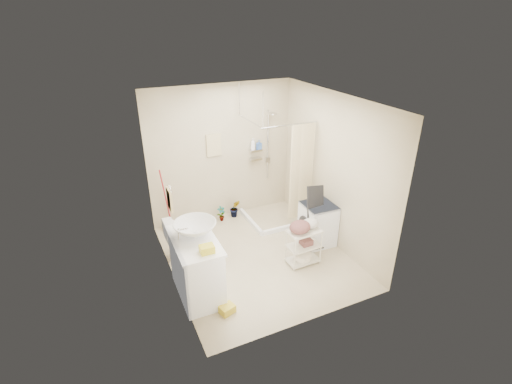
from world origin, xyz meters
TOP-DOWN VIEW (x-y plane):
  - floor at (0.00, 0.00)m, footprint 3.20×3.20m
  - ceiling at (0.00, 0.00)m, footprint 2.80×3.20m
  - wall_back at (0.00, 1.60)m, footprint 2.80×0.04m
  - wall_front at (0.00, -1.60)m, footprint 2.80×0.04m
  - wall_left at (-1.40, 0.00)m, footprint 0.04×3.20m
  - wall_right at (1.40, 0.00)m, footprint 0.04×3.20m
  - vanity at (-1.16, -0.46)m, footprint 0.59×1.04m
  - sink at (-1.11, -0.35)m, footprint 0.68×0.68m
  - counter_basket at (-1.09, -0.81)m, footprint 0.19×0.15m
  - floor_basket at (-0.92, -1.01)m, footprint 0.34×0.29m
  - toilet at (-1.04, 0.51)m, footprint 0.70×0.40m
  - mop at (-1.19, 1.49)m, footprint 0.13×0.13m
  - potted_plant_a at (-0.13, 1.38)m, footprint 0.18×0.14m
  - potted_plant_b at (0.17, 1.43)m, footprint 0.24×0.21m
  - hanging_towel at (-0.15, 1.58)m, footprint 0.28×0.03m
  - towel_ring at (-1.38, -0.20)m, footprint 0.04×0.22m
  - tp_holder at (-1.36, 0.05)m, footprint 0.08×0.12m
  - shower at (0.85, 1.05)m, footprint 1.10×1.10m
  - shampoo_bottle_a at (0.61, 1.52)m, footprint 0.11×0.11m
  - shampoo_bottle_b at (0.74, 1.51)m, footprint 0.10×0.10m
  - washing_machine at (1.14, -0.05)m, footprint 0.53×0.55m
  - laundry_rack at (0.61, -0.46)m, footprint 0.53×0.32m
  - ironing_board at (1.02, -0.14)m, footprint 0.33×0.11m

SIDE VIEW (x-z plane):
  - floor at x=0.00m, z-range 0.00..0.00m
  - floor_basket at x=-0.92m, z-range 0.00..0.15m
  - potted_plant_a at x=-0.13m, z-range 0.00..0.31m
  - potted_plant_b at x=0.17m, z-range 0.00..0.37m
  - toilet at x=-1.04m, z-range 0.00..0.71m
  - laundry_rack at x=0.61m, z-range 0.00..0.72m
  - washing_machine at x=1.14m, z-range 0.00..0.75m
  - vanity at x=-1.16m, z-range 0.00..0.91m
  - ironing_board at x=1.02m, z-range 0.00..1.14m
  - mop at x=-1.19m, z-range 0.00..1.26m
  - tp_holder at x=-1.36m, z-range 0.65..0.79m
  - counter_basket at x=-1.09m, z-range 0.91..1.01m
  - sink at x=-1.11m, z-range 0.91..1.12m
  - shower at x=0.85m, z-range 0.00..2.10m
  - wall_back at x=0.00m, z-range 0.00..2.60m
  - wall_front at x=0.00m, z-range 0.00..2.60m
  - wall_left at x=-1.40m, z-range 0.00..2.60m
  - wall_right at x=1.40m, z-range 0.00..2.60m
  - shampoo_bottle_b at x=0.74m, z-range 1.32..1.50m
  - shampoo_bottle_a at x=0.61m, z-range 1.32..1.54m
  - towel_ring at x=-1.38m, z-range 1.30..1.64m
  - hanging_towel at x=-0.15m, z-range 1.29..1.71m
  - ceiling at x=0.00m, z-range 2.58..2.62m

